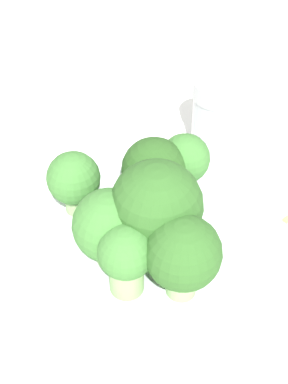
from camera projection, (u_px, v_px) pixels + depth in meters
ground_plane at (144, 267)px, 0.43m from camera, size 3.00×3.00×0.00m
bowl at (144, 250)px, 0.42m from camera, size 0.16×0.16×0.03m
broccoli_floret_0 at (154, 170)px, 0.41m from camera, size 0.04×0.04×0.05m
broccoli_floret_1 at (156, 207)px, 0.36m from camera, size 0.05×0.05×0.07m
broccoli_floret_2 at (71, 183)px, 0.40m from camera, size 0.03×0.03×0.04m
broccoli_floret_3 at (185, 160)px, 0.41m from camera, size 0.03×0.03×0.04m
broccoli_floret_4 at (140, 197)px, 0.39m from camera, size 0.04×0.04×0.04m
broccoli_floret_5 at (183, 255)px, 0.35m from camera, size 0.04×0.04×0.05m
broccoli_floret_6 at (126, 257)px, 0.35m from camera, size 0.03×0.03×0.05m
broccoli_floret_7 at (110, 227)px, 0.37m from camera, size 0.04×0.04×0.05m
pepper_shaker at (220, 117)px, 0.50m from camera, size 0.04×0.04×0.06m
almond_crumb_2 at (287, 218)px, 0.46m from camera, size 0.01×0.01×0.01m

